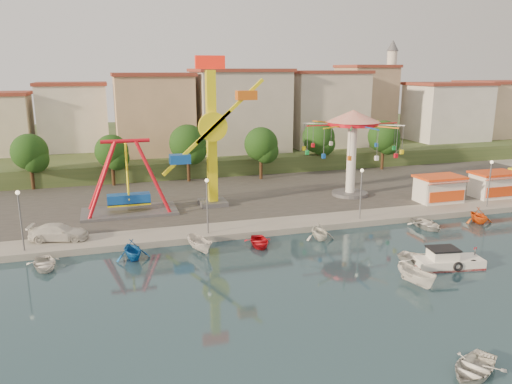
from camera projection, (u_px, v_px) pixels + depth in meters
name	position (u px, v px, depth m)	size (l,w,h in m)	color
ground	(347.00, 283.00, 37.53)	(200.00, 200.00, 0.00)	#142B37
quay_deck	(197.00, 152.00, 95.03)	(200.00, 100.00, 0.60)	#9E998E
asphalt_pad	(242.00, 188.00, 65.24)	(90.00, 28.00, 0.01)	#4C4944
hill_terrace	(193.00, 142.00, 99.39)	(200.00, 60.00, 3.00)	#384C26
pirate_ship_ride	(128.00, 179.00, 52.87)	(10.00, 5.00, 8.00)	#59595E
kamikaze_tower	(216.00, 137.00, 54.98)	(7.70, 3.10, 16.50)	#59595E
wave_swinger	(353.00, 134.00, 59.53)	(11.60, 11.60, 10.40)	#59595E
booth_left	(439.00, 189.00, 58.00)	(5.40, 3.78, 3.08)	white
booth_mid	(494.00, 184.00, 60.20)	(5.40, 3.78, 3.08)	white
lamp_post_0	(21.00, 222.00, 42.07)	(0.14, 0.14, 5.00)	#59595E
lamp_post_1	(207.00, 208.00, 46.59)	(0.14, 0.14, 5.00)	#59595E
lamp_post_2	(361.00, 195.00, 51.12)	(0.14, 0.14, 5.00)	#59595E
lamp_post_3	(489.00, 185.00, 55.65)	(0.14, 0.14, 5.00)	#59595E
tree_0	(30.00, 152.00, 63.20)	(4.60, 4.60, 7.19)	#382314
tree_1	(112.00, 151.00, 65.41)	(4.35, 4.35, 6.80)	#382314
tree_2	(188.00, 143.00, 67.67)	(5.02, 5.02, 7.85)	#382314
tree_3	(261.00, 144.00, 69.24)	(4.68, 4.68, 7.32)	#382314
tree_4	(319.00, 137.00, 74.80)	(4.86, 4.86, 7.60)	#382314
tree_5	(384.00, 136.00, 75.95)	(4.83, 4.83, 7.54)	#382314
building_1	(73.00, 125.00, 77.46)	(12.33, 9.01, 8.63)	silver
building_2	(158.00, 114.00, 81.40)	(11.95, 9.28, 11.23)	tan
building_3	(244.00, 119.00, 82.62)	(12.59, 10.50, 9.20)	beige
building_4	(311.00, 115.00, 89.58)	(10.75, 9.23, 9.24)	beige
building_5	(382.00, 109.00, 91.37)	(12.77, 10.96, 11.21)	tan
building_6	(443.00, 105.00, 93.12)	(8.23, 8.98, 12.36)	silver
building_7	(476.00, 111.00, 101.49)	(11.59, 10.93, 8.76)	beige
minaret	(390.00, 86.00, 94.86)	(2.80, 2.80, 18.00)	silver
cabin_motorboat	(448.00, 262.00, 40.41)	(5.52, 2.81, 1.86)	white
rowboat_a	(422.00, 260.00, 41.08)	(2.88, 4.03, 0.83)	white
rowboat_b	(473.00, 368.00, 26.24)	(2.69, 3.76, 0.78)	silver
skiff	(417.00, 277.00, 36.99)	(1.38, 3.67, 1.42)	silver
van	(59.00, 232.00, 45.09)	(2.09, 5.15, 1.49)	silver
moored_boat_0	(44.00, 264.00, 40.27)	(2.61, 3.65, 0.76)	silver
moored_boat_1	(132.00, 249.00, 42.13)	(2.83, 3.28, 1.73)	#1358AA
moored_boat_2	(200.00, 244.00, 43.81)	(1.36, 3.62, 1.40)	silver
moored_boat_3	(259.00, 242.00, 45.43)	(2.50, 3.50, 0.72)	red
moored_boat_4	(320.00, 231.00, 47.01)	(2.69, 3.11, 1.64)	silver
moored_boat_6	(427.00, 224.00, 50.47)	(2.83, 3.96, 0.82)	silver
moored_boat_7	(479.00, 215.00, 52.13)	(2.70, 3.13, 1.65)	#EA5714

